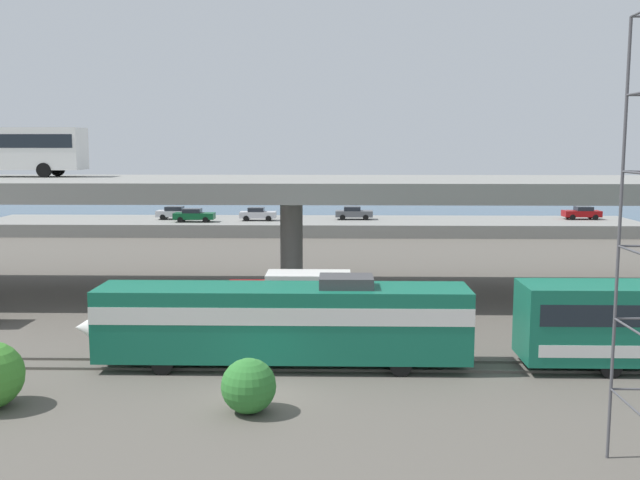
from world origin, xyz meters
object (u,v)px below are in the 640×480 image
at_px(parked_car_2, 176,213).
at_px(parked_car_3, 194,215).
at_px(parked_car_0, 258,214).
at_px(train_locomotive, 265,319).
at_px(parked_car_4, 582,213).
at_px(parked_car_1, 354,213).
at_px(service_truck_east, 293,298).

xyz_separation_m(parked_car_2, parked_car_3, (2.63, -2.81, -0.00)).
height_order(parked_car_0, parked_car_3, same).
relative_size(parked_car_0, parked_car_3, 0.90).
xyz_separation_m(train_locomotive, parked_car_4, (31.74, 52.42, -0.01)).
bearing_deg(train_locomotive, parked_car_1, -95.77).
bearing_deg(service_truck_east, parked_car_0, -81.29).
bearing_deg(parked_car_0, parked_car_4, 3.35).
bearing_deg(parked_car_3, parked_car_1, 9.74).
height_order(train_locomotive, service_truck_east, train_locomotive).
distance_m(parked_car_2, parked_car_3, 3.85).
relative_size(train_locomotive, parked_car_3, 3.93).
height_order(train_locomotive, parked_car_0, train_locomotive).
bearing_deg(parked_car_3, parked_car_2, 133.11).
xyz_separation_m(parked_car_1, parked_car_3, (-17.98, -3.09, 0.00)).
distance_m(train_locomotive, parked_car_4, 61.28).
distance_m(train_locomotive, parked_car_2, 53.64).
distance_m(service_truck_east, parked_car_3, 43.53).
relative_size(service_truck_east, parked_car_1, 1.59).
xyz_separation_m(parked_car_0, parked_car_1, (10.99, 1.44, 0.00)).
height_order(parked_car_1, parked_car_2, same).
height_order(parked_car_1, parked_car_4, same).
distance_m(train_locomotive, parked_car_0, 50.55).
height_order(service_truck_east, parked_car_3, service_truck_east).
distance_m(service_truck_east, parked_car_1, 44.66).
distance_m(parked_car_0, parked_car_3, 7.19).
relative_size(parked_car_0, parked_car_4, 0.97).
relative_size(service_truck_east, parked_car_0, 1.66).
xyz_separation_m(service_truck_east, parked_car_1, (4.40, 44.44, 0.54)).
bearing_deg(train_locomotive, parked_car_2, -73.33).
height_order(parked_car_1, parked_car_3, same).
bearing_deg(train_locomotive, parked_car_4, -121.20).
bearing_deg(parked_car_3, parked_car_0, 13.26).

